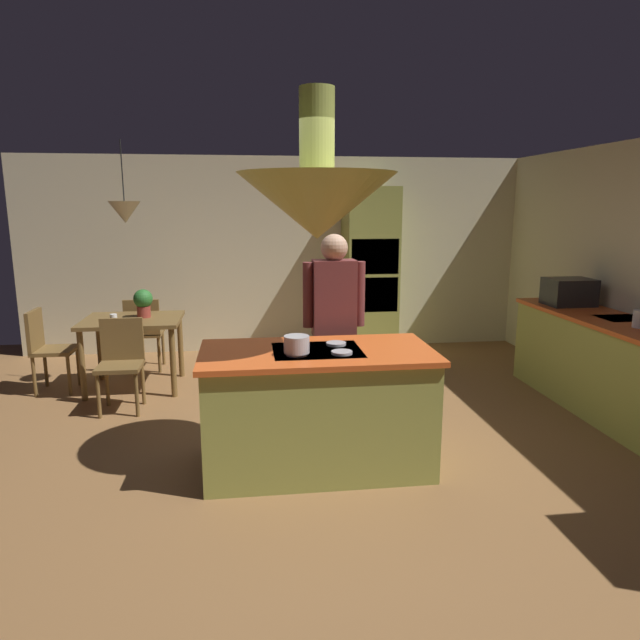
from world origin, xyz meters
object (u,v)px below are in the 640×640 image
kitchen_island (317,408)px  microwave_on_counter (569,292)px  chair_by_back_wall (144,329)px  potted_plant_on_table (143,302)px  cup_on_table (114,318)px  cooking_pot_on_cooktop (297,344)px  dining_table (133,329)px  oven_tower (370,272)px  chair_at_corner (46,345)px  chair_facing_island (121,358)px  person_at_island (334,319)px

kitchen_island → microwave_on_counter: bearing=27.9°
kitchen_island → microwave_on_counter: microwave_on_counter is taller
kitchen_island → chair_by_back_wall: size_ratio=1.95×
potted_plant_on_table → cup_on_table: (-0.26, -0.26, -0.12)m
cooking_pot_on_cooktop → dining_table: bearing=124.6°
potted_plant_on_table → cup_on_table: bearing=-134.8°
oven_tower → dining_table: oven_tower is taller
microwave_on_counter → cup_on_table: bearing=175.3°
dining_table → chair_at_corner: chair_at_corner is taller
chair_facing_island → chair_by_back_wall: size_ratio=1.00×
oven_tower → cooking_pot_on_cooktop: oven_tower is taller
dining_table → microwave_on_counter: (4.54, -0.60, 0.39)m
chair_by_back_wall → oven_tower: bearing=-169.7°
dining_table → cooking_pot_on_cooktop: cooking_pot_on_cooktop is taller
oven_tower → chair_facing_island: oven_tower is taller
chair_facing_island → potted_plant_on_table: (0.12, 0.69, 0.42)m
kitchen_island → dining_table: kitchen_island is taller
oven_tower → dining_table: bearing=-157.8°
cup_on_table → microwave_on_counter: microwave_on_counter is taller
microwave_on_counter → cooking_pot_on_cooktop: (-3.00, -1.63, -0.06)m
chair_by_back_wall → cooking_pot_on_cooktop: (1.54, -2.86, 0.48)m
oven_tower → person_at_island: size_ratio=1.27×
chair_by_back_wall → cup_on_table: bearing=80.5°
kitchen_island → microwave_on_counter: 3.27m
kitchen_island → person_at_island: 0.91m
cooking_pot_on_cooktop → potted_plant_on_table: bearing=122.0°
cup_on_table → cooking_pot_on_cooktop: 2.64m
cup_on_table → cooking_pot_on_cooktop: size_ratio=0.50×
person_at_island → microwave_on_counter: 2.72m
dining_table → potted_plant_on_table: potted_plant_on_table is taller
potted_plant_on_table → dining_table: bearing=-156.5°
oven_tower → cup_on_table: bearing=-155.3°
potted_plant_on_table → microwave_on_counter: (4.42, -0.65, 0.11)m
person_at_island → cooking_pot_on_cooktop: bearing=-115.1°
chair_at_corner → microwave_on_counter: size_ratio=1.89×
chair_at_corner → potted_plant_on_table: bearing=-87.1°
chair_at_corner → cup_on_table: size_ratio=9.67×
cup_on_table → cooking_pot_on_cooktop: bearing=-50.3°
chair_at_corner → person_at_island: bearing=-116.3°
oven_tower → chair_by_back_wall: oven_tower is taller
chair_by_back_wall → potted_plant_on_table: 0.73m
dining_table → potted_plant_on_table: (0.12, 0.05, 0.28)m
dining_table → microwave_on_counter: size_ratio=2.18×
chair_facing_island → potted_plant_on_table: size_ratio=2.90×
kitchen_island → chair_by_back_wall: bearing=121.9°
kitchen_island → chair_by_back_wall: (-1.70, 2.73, 0.05)m
potted_plant_on_table → person_at_island: bearing=-38.3°
person_at_island → chair_at_corner: size_ratio=1.95×
dining_table → chair_facing_island: bearing=-90.0°
chair_by_back_wall → chair_at_corner: same height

